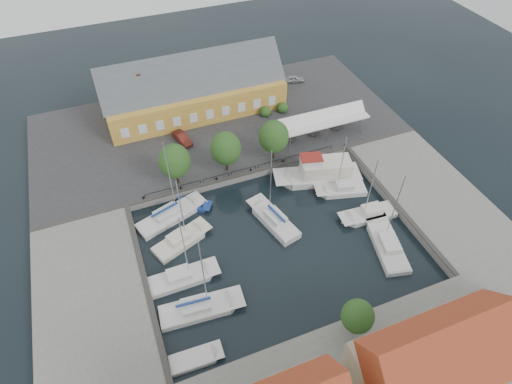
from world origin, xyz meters
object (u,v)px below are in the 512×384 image
(trawler, at_px, (321,174))
(west_boat_b, at_px, (181,241))
(car_silver, at_px, (294,79))
(east_boat_b, at_px, (368,215))
(warehouse, at_px, (190,91))
(west_boat_a, at_px, (170,216))
(west_boat_d, at_px, (200,309))
(launch_nw, at_px, (193,205))
(east_boat_a, at_px, (342,191))
(east_boat_c, at_px, (387,245))
(launch_sw, at_px, (195,359))
(west_boat_c, at_px, (183,278))
(center_sailboat, at_px, (274,221))
(car_red, at_px, (182,138))
(tent_canopy, at_px, (322,120))

(trawler, relative_size, west_boat_b, 1.21)
(car_silver, distance_m, west_boat_b, 38.86)
(east_boat_b, bearing_deg, warehouse, 116.28)
(west_boat_a, relative_size, west_boat_d, 1.02)
(warehouse, relative_size, launch_nw, 5.78)
(east_boat_a, height_order, west_boat_b, west_boat_b)
(east_boat_a, relative_size, east_boat_c, 0.87)
(east_boat_a, bearing_deg, launch_sw, -148.60)
(east_boat_a, bearing_deg, car_silver, 78.93)
(car_silver, bearing_deg, west_boat_c, 151.46)
(launch_nw, bearing_deg, east_boat_b, -26.05)
(warehouse, relative_size, center_sailboat, 2.42)
(car_red, bearing_deg, west_boat_c, -119.61)
(car_red, height_order, trawler, trawler)
(west_boat_d, height_order, launch_sw, west_boat_d)
(car_silver, bearing_deg, center_sailboat, 163.71)
(warehouse, height_order, west_boat_c, warehouse)
(east_boat_a, xyz_separation_m, east_boat_c, (0.44, -10.19, -0.00))
(center_sailboat, relative_size, launch_sw, 2.17)
(car_red, bearing_deg, west_boat_d, -115.91)
(car_silver, distance_m, trawler, 24.26)
(tent_canopy, distance_m, car_silver, 15.68)
(east_boat_a, relative_size, launch_nw, 2.04)
(west_boat_b, bearing_deg, launch_sw, -99.09)
(car_red, relative_size, east_boat_c, 0.35)
(west_boat_b, relative_size, west_boat_c, 0.96)
(east_boat_c, relative_size, west_boat_c, 1.06)
(trawler, distance_m, launch_nw, 18.09)
(tent_canopy, xyz_separation_m, west_boat_b, (-25.11, -11.88, -3.42))
(car_silver, distance_m, west_boat_c, 43.47)
(warehouse, relative_size, west_boat_a, 2.30)
(west_boat_a, height_order, west_boat_c, west_boat_a)
(trawler, bearing_deg, car_red, 139.14)
(tent_canopy, relative_size, car_red, 3.46)
(west_boat_b, bearing_deg, west_boat_c, -102.43)
(east_boat_c, bearing_deg, car_red, 123.23)
(warehouse, relative_size, east_boat_a, 2.83)
(trawler, height_order, east_boat_c, east_boat_c)
(warehouse, relative_size, trawler, 2.27)
(warehouse, bearing_deg, car_silver, 4.37)
(trawler, height_order, west_boat_a, west_boat_a)
(warehouse, xyz_separation_m, west_boat_a, (-8.82, -21.32, -4.16))
(car_red, relative_size, west_boat_c, 0.37)
(west_boat_a, distance_m, west_boat_b, 4.43)
(west_boat_d, bearing_deg, launch_sw, -110.84)
(east_boat_c, distance_m, launch_nw, 24.99)
(car_silver, xyz_separation_m, east_boat_b, (-4.19, -31.86, -1.36))
(west_boat_a, bearing_deg, launch_nw, 16.21)
(tent_canopy, bearing_deg, west_boat_b, -154.68)
(west_boat_c, height_order, launch_nw, west_boat_c)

